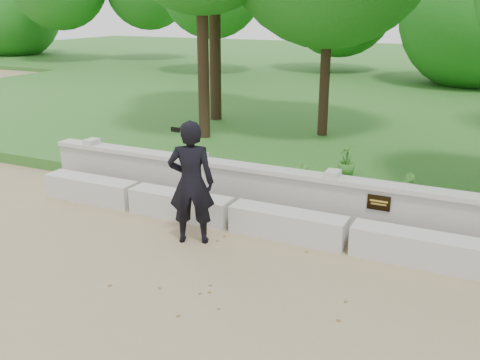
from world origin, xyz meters
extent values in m
plane|color=#907D58|center=(0.00, 0.00, 0.00)|extent=(80.00, 80.00, 0.00)
cube|color=#295C1F|center=(0.00, 14.00, 0.12)|extent=(40.00, 22.00, 0.25)
cube|color=beige|center=(-5.00, 1.90, 0.23)|extent=(1.90, 0.45, 0.45)
cube|color=beige|center=(-3.00, 1.90, 0.23)|extent=(1.90, 0.45, 0.45)
cube|color=beige|center=(-1.00, 1.90, 0.23)|extent=(1.90, 0.45, 0.45)
cube|color=beige|center=(1.00, 1.90, 0.23)|extent=(1.90, 0.45, 0.45)
cube|color=#B4B2AA|center=(0.00, 2.60, 0.41)|extent=(12.50, 0.25, 0.82)
cube|color=beige|center=(0.00, 2.60, 0.86)|extent=(12.50, 0.35, 0.08)
cube|color=black|center=(0.30, 2.46, 0.62)|extent=(0.36, 0.02, 0.24)
imported|color=black|center=(-2.30, 1.13, 0.97)|extent=(0.84, 0.71, 1.95)
cube|color=black|center=(-2.30, 0.74, 1.88)|extent=(0.14, 0.07, 0.07)
cylinder|color=#382619|center=(-5.93, 8.69, 2.79)|extent=(0.34, 0.34, 5.09)
cylinder|color=#382619|center=(-5.09, 6.49, 2.42)|extent=(0.29, 0.29, 4.34)
cylinder|color=#382619|center=(-2.37, 8.09, 2.19)|extent=(0.26, 0.26, 3.87)
imported|color=#3B7728|center=(-1.25, 3.30, 0.56)|extent=(0.35, 0.39, 0.62)
imported|color=#3B7728|center=(0.56, 3.30, 0.57)|extent=(0.34, 0.39, 0.64)
imported|color=#3B7728|center=(-0.83, 4.81, 0.57)|extent=(0.44, 0.46, 0.65)
camera|label=1|loc=(1.74, -5.54, 3.55)|focal=40.00mm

